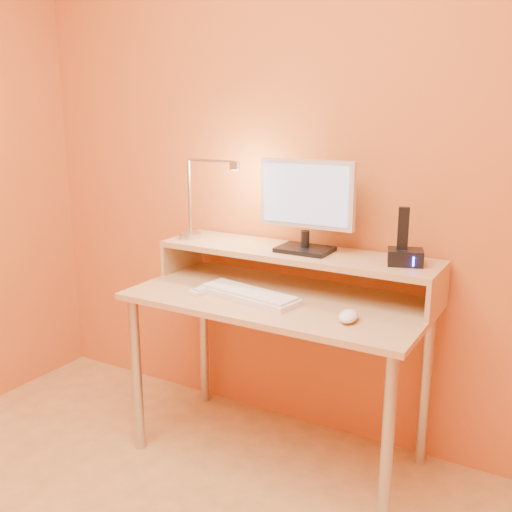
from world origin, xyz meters
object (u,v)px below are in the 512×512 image
Objects in this scene: phone_dock at (405,257)px; keyboard at (249,295)px; lamp_base at (191,235)px; monitor_panel at (307,194)px; mouse at (348,316)px; remote_control at (211,289)px.

phone_dock is 0.30× the size of keyboard.
lamp_base is 0.49m from keyboard.
mouse is (0.30, -0.28, -0.38)m from monitor_panel.
phone_dock is at bearing 58.21° from mouse.
remote_control is (0.24, -0.19, -0.16)m from lamp_base.
remote_control is at bearing -171.17° from keyboard.
lamp_base is 0.85× the size of mouse.
lamp_base is at bearing -177.37° from monitor_panel.
lamp_base is 0.50× the size of remote_control.
mouse is at bearing -131.29° from phone_dock.
phone_dock reaches higher than lamp_base.
monitor_panel is 0.94× the size of keyboard.
mouse is at bearing -44.43° from monitor_panel.
mouse is (-0.11, -0.27, -0.17)m from phone_dock.
mouse is (0.44, -0.05, 0.01)m from keyboard.
remote_control is at bearing 178.31° from phone_dock.
mouse is 0.62m from remote_control.
phone_dock is (0.42, -0.01, -0.21)m from monitor_panel.
mouse reaches higher than keyboard.
remote_control is (-0.32, -0.23, -0.39)m from monitor_panel.
monitor_panel is at bearing 70.21° from keyboard.
mouse is (0.86, -0.24, -0.15)m from lamp_base.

